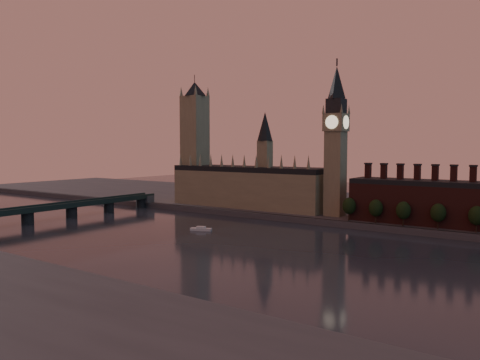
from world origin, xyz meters
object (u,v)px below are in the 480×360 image
(victoria_tower, at_px, (195,138))
(river_boat, at_px, (201,229))
(westminster_bridge, at_px, (47,210))
(big_ben, at_px, (336,139))

(victoria_tower, distance_m, river_boat, 128.81)
(westminster_bridge, bearing_deg, victoria_tower, 73.44)
(big_ben, xyz_separation_m, westminster_bridge, (-165.00, -112.70, -49.39))
(victoria_tower, xyz_separation_m, westminster_bridge, (-35.00, -117.70, -51.65))
(big_ben, distance_m, westminster_bridge, 205.83)
(westminster_bridge, xyz_separation_m, river_boat, (111.85, 32.19, -6.43))
(big_ben, height_order, river_boat, big_ben)
(victoria_tower, xyz_separation_m, river_boat, (76.85, -85.51, -58.08))
(victoria_tower, relative_size, big_ben, 1.01)
(victoria_tower, distance_m, big_ben, 130.12)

